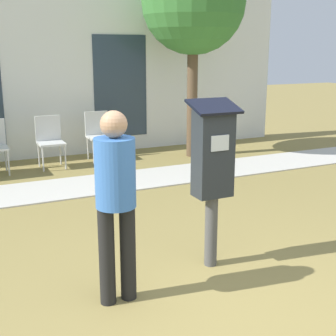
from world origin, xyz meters
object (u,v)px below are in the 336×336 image
object	(u,v)px
parking_meter	(213,163)
outdoor_chair_middle	(50,137)
outdoor_chair_right	(98,132)
person_standing	(116,193)

from	to	relation	value
parking_meter	outdoor_chair_middle	bearing A→B (deg)	97.23
parking_meter	outdoor_chair_middle	distance (m)	4.64
outdoor_chair_middle	outdoor_chair_right	xyz separation A→B (m)	(0.94, 0.20, 0.00)
parking_meter	outdoor_chair_middle	xyz separation A→B (m)	(-0.58, 4.57, -0.49)
parking_meter	person_standing	world-z (taller)	parking_meter
parking_meter	person_standing	xyz separation A→B (m)	(-1.02, -0.25, -0.09)
outdoor_chair_right	outdoor_chair_middle	bearing A→B (deg)	-172.48
parking_meter	outdoor_chair_right	distance (m)	4.81
outdoor_chair_right	parking_meter	bearing A→B (deg)	-98.65
outdoor_chair_middle	parking_meter	bearing A→B (deg)	-97.39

